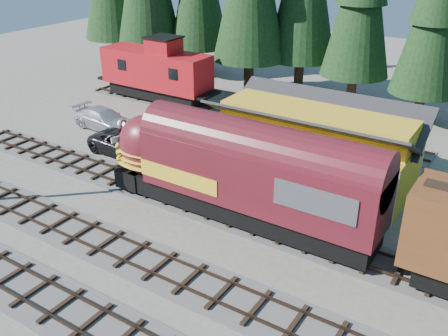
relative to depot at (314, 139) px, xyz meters
The scene contains 7 objects.
ground 10.91m from the depot, 89.99° to the right, with size 120.00×120.00×0.00m, color #6B665B.
track_spur 12.83m from the depot, 143.13° to the left, with size 32.00×3.20×0.33m.
depot is the anchor object (origin of this frame).
locomotive 6.85m from the depot, 108.13° to the right, with size 16.72×3.32×4.55m.
caboose 20.43m from the depot, 158.47° to the left, with size 10.90×3.16×5.67m.
pickup_truck_a 13.51m from the depot, 165.33° to the right, with size 2.73×5.93×1.65m, color black.
pickup_truck_b 18.06m from the depot, behind, with size 2.36×5.80×1.68m, color #B5B7BD.
Camera 1 is at (10.87, -16.81, 14.98)m, focal length 40.00 mm.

